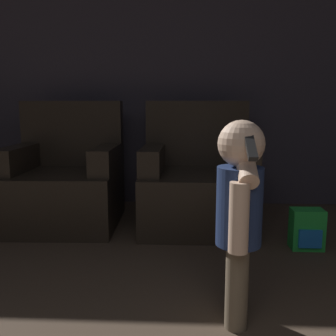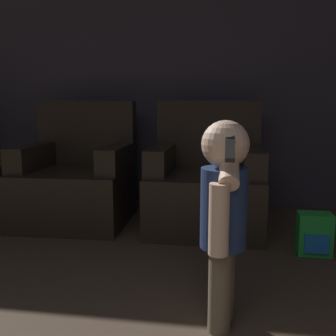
{
  "view_description": "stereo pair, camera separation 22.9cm",
  "coord_description": "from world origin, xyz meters",
  "px_view_note": "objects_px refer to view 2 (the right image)",
  "views": [
    {
      "loc": [
        0.3,
        0.78,
        0.96
      ],
      "look_at": [
        0.19,
        3.04,
        0.59
      ],
      "focal_mm": 40.0,
      "sensor_mm": 36.0,
      "label": 1
    },
    {
      "loc": [
        0.53,
        0.8,
        0.96
      ],
      "look_at": [
        0.19,
        3.04,
        0.59
      ],
      "focal_mm": 40.0,
      "sensor_mm": 36.0,
      "label": 2
    }
  ],
  "objects_px": {
    "armchair_right": "(206,184)",
    "toy_backpack": "(314,234)",
    "person_toddler": "(224,208)",
    "armchair_left": "(78,180)"
  },
  "relations": [
    {
      "from": "person_toddler",
      "to": "toy_backpack",
      "type": "relative_size",
      "value": 3.28
    },
    {
      "from": "armchair_right",
      "to": "toy_backpack",
      "type": "bearing_deg",
      "value": -34.47
    },
    {
      "from": "armchair_right",
      "to": "toy_backpack",
      "type": "distance_m",
      "value": 0.92
    },
    {
      "from": "person_toddler",
      "to": "armchair_right",
      "type": "bearing_deg",
      "value": -166.01
    },
    {
      "from": "toy_backpack",
      "to": "person_toddler",
      "type": "bearing_deg",
      "value": -123.08
    },
    {
      "from": "armchair_right",
      "to": "toy_backpack",
      "type": "relative_size",
      "value": 3.65
    },
    {
      "from": "person_toddler",
      "to": "toy_backpack",
      "type": "xyz_separation_m",
      "value": [
        0.59,
        0.91,
        -0.4
      ]
    },
    {
      "from": "armchair_right",
      "to": "person_toddler",
      "type": "distance_m",
      "value": 1.44
    },
    {
      "from": "armchair_left",
      "to": "toy_backpack",
      "type": "bearing_deg",
      "value": -17.24
    },
    {
      "from": "armchair_left",
      "to": "toy_backpack",
      "type": "relative_size",
      "value": 3.65
    }
  ]
}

